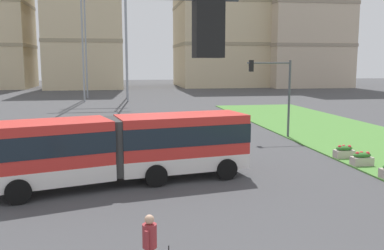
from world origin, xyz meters
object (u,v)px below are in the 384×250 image
(articulated_bus, at_px, (123,147))
(flower_planter_4, at_px, (362,159))
(car_black_sedan, at_px, (92,137))
(flower_planter_5, at_px, (344,152))
(pedestrian_crossing, at_px, (150,243))
(apartment_tower_centre, at_px, (226,7))
(traffic_light_far_right, at_px, (275,85))

(articulated_bus, relative_size, flower_planter_4, 10.95)
(car_black_sedan, bearing_deg, flower_planter_4, -27.04)
(flower_planter_4, height_order, flower_planter_5, same)
(pedestrian_crossing, relative_size, apartment_tower_centre, 0.05)
(flower_planter_5, relative_size, traffic_light_far_right, 0.20)
(pedestrian_crossing, height_order, apartment_tower_centre, apartment_tower_centre)
(flower_planter_5, xyz_separation_m, apartment_tower_centre, (12.20, 76.63, 17.68))
(car_black_sedan, distance_m, flower_planter_4, 16.02)
(traffic_light_far_right, relative_size, apartment_tower_centre, 0.15)
(flower_planter_4, xyz_separation_m, traffic_light_far_right, (-1.47, 9.06, 3.43))
(flower_planter_4, distance_m, flower_planter_5, 1.83)
(car_black_sedan, xyz_separation_m, flower_planter_4, (14.26, -7.28, -0.33))
(articulated_bus, relative_size, traffic_light_far_right, 2.15)
(articulated_bus, bearing_deg, flower_planter_5, 12.81)
(articulated_bus, bearing_deg, apartment_tower_centre, 72.79)
(car_black_sedan, bearing_deg, articulated_bus, -77.35)
(pedestrian_crossing, distance_m, flower_planter_5, 16.82)
(car_black_sedan, distance_m, traffic_light_far_right, 13.28)
(articulated_bus, xyz_separation_m, car_black_sedan, (-1.86, 8.27, -0.90))
(articulated_bus, bearing_deg, traffic_light_far_right, 42.58)
(articulated_bus, height_order, traffic_light_far_right, traffic_light_far_right)
(car_black_sedan, bearing_deg, apartment_tower_centre, 69.60)
(pedestrian_crossing, bearing_deg, flower_planter_4, 40.38)
(traffic_light_far_right, bearing_deg, articulated_bus, -137.42)
(traffic_light_far_right, xyz_separation_m, apartment_tower_centre, (13.67, 69.40, 14.25))
(car_black_sedan, bearing_deg, pedestrian_crossing, -82.12)
(pedestrian_crossing, bearing_deg, traffic_light_far_right, 61.51)
(car_black_sedan, height_order, flower_planter_4, car_black_sedan)
(pedestrian_crossing, bearing_deg, apartment_tower_centre, 74.80)
(car_black_sedan, bearing_deg, traffic_light_far_right, 7.91)
(car_black_sedan, distance_m, flower_planter_5, 15.27)
(traffic_light_far_right, bearing_deg, pedestrian_crossing, -118.49)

